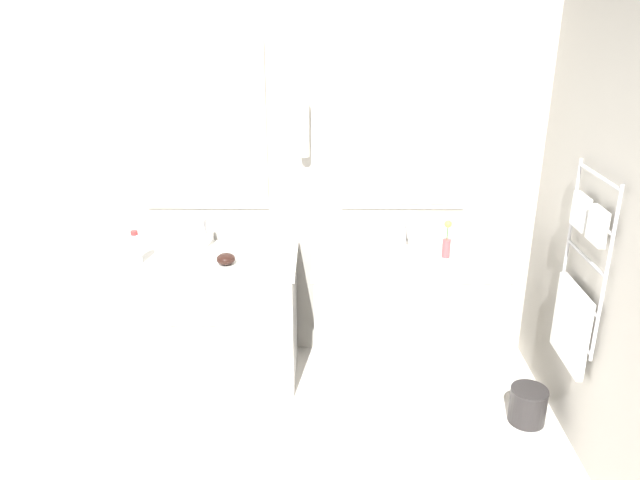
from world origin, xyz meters
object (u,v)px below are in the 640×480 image
Objects in this scene: waste_bin at (528,404)px; vanity_right at (404,320)px; toiletry_bottle at (136,248)px; amenity_bowl at (225,259)px; vanity_left at (205,319)px; flower_vase at (447,242)px.

vanity_right is at bearing 146.25° from waste_bin.
toiletry_bottle is at bearing 170.30° from waste_bin.
amenity_bowl is at bearing -0.45° from toiletry_bottle.
vanity_right is 1.73m from toiletry_bottle.
amenity_bowl is (-1.12, -0.06, 0.45)m from vanity_right.
vanity_left is at bearing 9.08° from toiletry_bottle.
flower_vase reaches higher than vanity_right.
waste_bin is (0.69, -0.46, -0.31)m from vanity_right.
vanity_right is at bearing 2.07° from toiletry_bottle.
vanity_left is 5.57× the size of toiletry_bottle.
toiletry_bottle is 1.90m from flower_vase.
amenity_bowl is at bearing -174.99° from flower_vase.
flower_vase is at bearing 5.01° from amenity_bowl.
toiletry_bottle reaches higher than amenity_bowl.
vanity_right is (1.28, 0.00, 0.00)m from vanity_left.
toiletry_bottle is 0.96× the size of waste_bin.
waste_bin is at bearing -12.38° from amenity_bowl.
vanity_right is 5.36× the size of waste_bin.
waste_bin is (1.80, -0.40, -0.76)m from amenity_bowl.
vanity_left is 1.28m from vanity_right.
flower_vase reaches higher than amenity_bowl.
toiletry_bottle is (-1.65, -0.06, 0.51)m from vanity_right.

